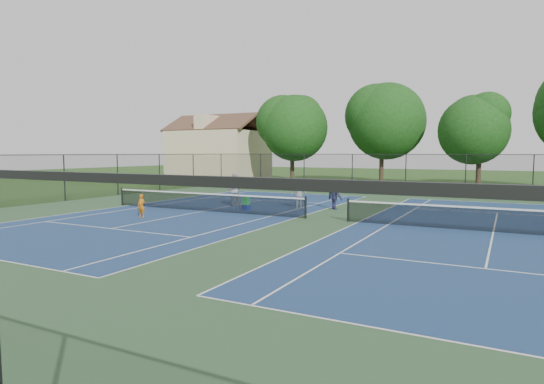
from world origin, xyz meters
The scene contains 15 objects.
ground centered at (0.00, 0.00, 0.00)m, with size 140.00×140.00×0.00m, color #234716.
court_pad centered at (0.00, 0.00, 0.00)m, with size 36.00×36.00×0.01m, color #315732.
tennis_court_left centered at (-7.00, 0.00, 0.10)m, with size 12.00×23.83×1.07m.
tennis_court_right centered at (7.00, 0.00, 0.10)m, with size 12.00×23.83×1.07m.
perimeter_fence centered at (0.00, 0.00, 1.60)m, with size 36.08×36.08×3.02m.
tree_back_a centered at (-13.00, 24.00, 6.04)m, with size 6.80×6.80×9.15m.
tree_back_b centered at (-4.00, 26.00, 6.60)m, with size 7.60×7.60×10.03m.
tree_back_c centered at (5.00, 25.00, 5.48)m, with size 6.00×6.00×8.40m.
clapboard_house centered at (-23.00, 25.00, 3.09)m, with size 10.80×8.10×7.65m.
child_player centered at (-8.30, -3.27, 0.57)m, with size 0.41×0.27×1.13m, color #CD6C0D.
instructor centered at (-6.85, 2.81, 0.95)m, with size 0.92×0.72×1.89m, color gray.
bystander_a centered at (-3.07, 3.75, 0.77)m, with size 0.90×0.37×1.54m, color silver.
bystander_b centered at (-1.01, 4.00, 0.83)m, with size 1.07×0.62×1.66m, color #1A1937.
ball_crate centered at (-5.21, 1.47, 0.15)m, with size 0.36×0.30×0.30m, color navy.
ball_hopper centered at (-5.21, 1.47, 0.50)m, with size 0.34×0.28×0.41m, color green.
Camera 1 is at (7.46, -19.71, 3.13)m, focal length 30.00 mm.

